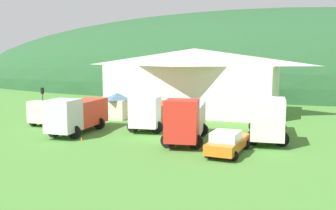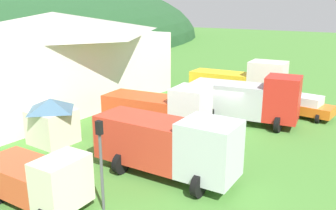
{
  "view_description": "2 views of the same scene",
  "coord_description": "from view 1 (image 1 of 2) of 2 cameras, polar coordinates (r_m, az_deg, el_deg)",
  "views": [
    {
      "loc": [
        9.65,
        -29.1,
        6.64
      ],
      "look_at": [
        -2.44,
        4.04,
        2.16
      ],
      "focal_mm": 40.56,
      "sensor_mm": 36.0,
      "label": 1
    },
    {
      "loc": [
        -22.03,
        -10.14,
        8.12
      ],
      "look_at": [
        -2.99,
        3.04,
        1.59
      ],
      "focal_mm": 37.72,
      "sensor_mm": 36.0,
      "label": 2
    }
  ],
  "objects": [
    {
      "name": "traffic_cone_near_pickup",
      "position": [
        31.09,
        -12.84,
        -5.28
      ],
      "size": [
        0.36,
        0.36,
        0.63
      ],
      "primitive_type": "cone",
      "color": "orange",
      "rests_on": "ground"
    },
    {
      "name": "traffic_light_west",
      "position": [
        36.62,
        -18.29,
        0.2
      ],
      "size": [
        0.2,
        0.32,
        3.85
      ],
      "color": "#4C4C51",
      "rests_on": "ground"
    },
    {
      "name": "forested_hill_backdrop",
      "position": [
        85.66,
        13.52,
        2.6
      ],
      "size": [
        149.8,
        60.0,
        33.17
      ],
      "primitive_type": "ellipsoid",
      "color": "#234C28",
      "rests_on": "ground"
    },
    {
      "name": "play_shed_cream",
      "position": [
        41.28,
        -7.56,
        -0.05
      ],
      "size": [
        2.48,
        2.58,
        2.81
      ],
      "color": "beige",
      "rests_on": "ground"
    },
    {
      "name": "ground_plane",
      "position": [
        31.37,
        1.66,
        -4.98
      ],
      "size": [
        200.0,
        200.0,
        0.0
      ],
      "primitive_type": "plane",
      "color": "#477F33"
    },
    {
      "name": "heavy_rig_white",
      "position": [
        35.17,
        -2.61,
        -1.04
      ],
      "size": [
        3.84,
        7.46,
        3.18
      ],
      "rotation": [
        0.0,
        0.0,
        -1.43
      ],
      "color": "white",
      "rests_on": "ground"
    },
    {
      "name": "service_pickup_orange",
      "position": [
        26.44,
        8.91,
        -5.55
      ],
      "size": [
        2.57,
        5.18,
        1.66
      ],
      "rotation": [
        0.0,
        0.0,
        -1.64
      ],
      "color": "orange",
      "rests_on": "ground"
    },
    {
      "name": "crane_truck_red",
      "position": [
        29.67,
        2.74,
        -2.13
      ],
      "size": [
        3.84,
        7.75,
        3.58
      ],
      "rotation": [
        0.0,
        0.0,
        -1.41
      ],
      "color": "red",
      "rests_on": "ground"
    },
    {
      "name": "tow_truck_silver",
      "position": [
        33.92,
        -13.56,
        -1.26
      ],
      "size": [
        3.29,
        7.35,
        3.19
      ],
      "rotation": [
        0.0,
        0.0,
        -1.52
      ],
      "color": "silver",
      "rests_on": "ground"
    },
    {
      "name": "light_truck_cream",
      "position": [
        39.46,
        -17.37,
        -1.03
      ],
      "size": [
        2.77,
        5.09,
        2.45
      ],
      "rotation": [
        0.0,
        0.0,
        -1.52
      ],
      "color": "beige",
      "rests_on": "ground"
    },
    {
      "name": "heavy_rig_striped",
      "position": [
        31.31,
        14.75,
        -1.95
      ],
      "size": [
        3.66,
        8.51,
        3.59
      ],
      "rotation": [
        0.0,
        0.0,
        -1.48
      ],
      "color": "silver",
      "rests_on": "ground"
    },
    {
      "name": "depot_building",
      "position": [
        45.54,
        4.0,
        3.82
      ],
      "size": [
        20.41,
        11.44,
        7.64
      ],
      "color": "white",
      "rests_on": "ground"
    }
  ]
}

